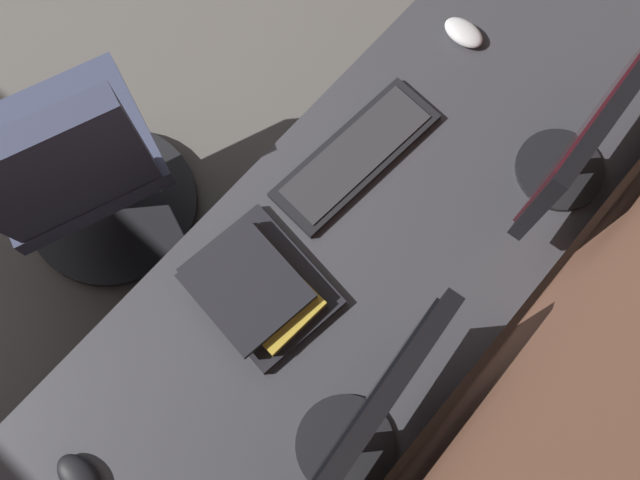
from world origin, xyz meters
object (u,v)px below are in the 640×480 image
at_px(monitor_primary, 349,443).
at_px(mouse_spare, 78,476).
at_px(keyboard_main, 356,155).
at_px(office_chair, 79,174).
at_px(drawer_pedestal, 215,470).
at_px(book_stack_near, 256,287).
at_px(mouse_main, 464,33).
at_px(monitor_secondary, 597,123).

xyz_separation_m(monitor_primary, mouse_spare, (0.39, -0.35, -0.23)).
bearing_deg(keyboard_main, office_chair, -54.60).
xyz_separation_m(drawer_pedestal, keyboard_main, (-0.75, -0.19, 0.39)).
relative_size(drawer_pedestal, book_stack_near, 2.17).
distance_m(mouse_main, book_stack_near, 0.79).
xyz_separation_m(monitor_primary, monitor_secondary, (-0.78, -0.02, -0.02)).
relative_size(keyboard_main, book_stack_near, 1.34).
height_order(monitor_secondary, keyboard_main, monitor_secondary).
bearing_deg(monitor_primary, mouse_main, -156.25).
bearing_deg(drawer_pedestal, mouse_spare, -48.19).
height_order(mouse_main, mouse_spare, same).
relative_size(keyboard_main, office_chair, 0.44).
relative_size(drawer_pedestal, mouse_spare, 6.68).
xyz_separation_m(book_stack_near, office_chair, (0.05, -0.64, -0.30)).
bearing_deg(keyboard_main, drawer_pedestal, 14.41).
bearing_deg(mouse_spare, monitor_primary, 137.79).
relative_size(monitor_primary, book_stack_near, 1.66).
xyz_separation_m(monitor_primary, keyboard_main, (-0.50, -0.39, -0.24)).
distance_m(mouse_main, mouse_spare, 1.30).
xyz_separation_m(monitor_secondary, mouse_spare, (1.17, -0.33, -0.21)).
height_order(monitor_secondary, office_chair, monitor_secondary).
bearing_deg(drawer_pedestal, monitor_primary, 141.69).
bearing_deg(office_chair, monitor_secondary, 126.09).
height_order(mouse_main, office_chair, office_chair).
bearing_deg(monitor_secondary, drawer_pedestal, -9.71).
relative_size(monitor_secondary, mouse_main, 4.72).
bearing_deg(mouse_main, mouse_spare, 2.05).
relative_size(mouse_spare, office_chair, 0.11).
bearing_deg(mouse_main, office_chair, -35.09).
relative_size(drawer_pedestal, keyboard_main, 1.62).
relative_size(drawer_pedestal, mouse_main, 6.68).
bearing_deg(monitor_primary, keyboard_main, -141.85).
bearing_deg(office_chair, keyboard_main, 125.40).
height_order(monitor_secondary, mouse_main, monitor_secondary).
distance_m(monitor_secondary, office_chair, 1.30).
bearing_deg(mouse_spare, keyboard_main, -177.67).
bearing_deg(drawer_pedestal, keyboard_main, -165.59).
bearing_deg(mouse_main, drawer_pedestal, 9.89).
bearing_deg(mouse_spare, office_chair, -125.70).
relative_size(monitor_secondary, keyboard_main, 1.14).
relative_size(mouse_main, office_chair, 0.11).
distance_m(monitor_secondary, mouse_spare, 1.23).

